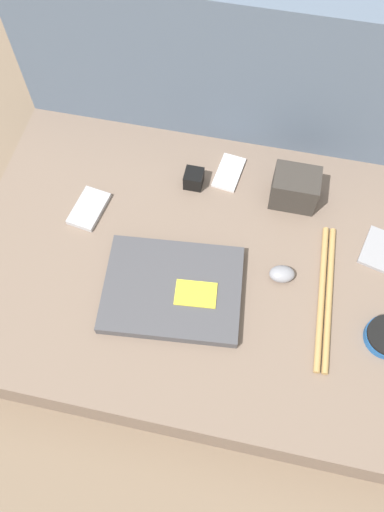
{
  "coord_description": "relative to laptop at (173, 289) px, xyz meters",
  "views": [
    {
      "loc": [
        0.11,
        -0.51,
        1.17
      ],
      "look_at": [
        0.0,
        0.0,
        0.17
      ],
      "focal_mm": 35.0,
      "sensor_mm": 36.0,
      "label": 1
    }
  ],
  "objects": [
    {
      "name": "ground_plane",
      "position": [
        0.03,
        0.09,
        -0.16
      ],
      "size": [
        8.0,
        8.0,
        0.0
      ],
      "primitive_type": "plane",
      "color": "#7A6651"
    },
    {
      "name": "couch_seat",
      "position": [
        0.03,
        0.09,
        -0.09
      ],
      "size": [
        1.04,
        0.74,
        0.15
      ],
      "color": "#7A6656",
      "rests_on": "ground_plane"
    },
    {
      "name": "couch_backrest",
      "position": [
        0.03,
        0.56,
        0.11
      ],
      "size": [
        1.04,
        0.2,
        0.54
      ],
      "color": "slate",
      "rests_on": "ground_plane"
    },
    {
      "name": "laptop",
      "position": [
        0.0,
        0.0,
        0.0
      ],
      "size": [
        0.32,
        0.26,
        0.03
      ],
      "rotation": [
        0.0,
        0.0,
        0.1
      ],
      "color": "#47474C",
      "rests_on": "couch_seat"
    },
    {
      "name": "computer_mouse",
      "position": [
        0.23,
        0.08,
        0.0
      ],
      "size": [
        0.06,
        0.05,
        0.03
      ],
      "rotation": [
        0.0,
        0.0,
        0.19
      ],
      "color": "gray",
      "rests_on": "couch_seat"
    },
    {
      "name": "phone_silver",
      "position": [
        0.07,
        0.35,
        -0.01
      ],
      "size": [
        0.07,
        0.11,
        0.01
      ],
      "rotation": [
        0.0,
        0.0,
        -0.13
      ],
      "color": "silver",
      "rests_on": "couch_seat"
    },
    {
      "name": "phone_black",
      "position": [
        0.44,
        0.2,
        -0.01
      ],
      "size": [
        0.09,
        0.12,
        0.01
      ],
      "rotation": [
        0.0,
        0.0,
        -0.25
      ],
      "color": "#99999E",
      "rests_on": "couch_seat"
    },
    {
      "name": "phone_small",
      "position": [
        -0.25,
        0.17,
        -0.01
      ],
      "size": [
        0.08,
        0.12,
        0.01
      ],
      "rotation": [
        0.0,
        0.0,
        -0.15
      ],
      "color": "#B7B7BC",
      "rests_on": "couch_seat"
    },
    {
      "name": "camera_pouch",
      "position": [
        0.23,
        0.3,
        0.03
      ],
      "size": [
        0.11,
        0.08,
        0.09
      ],
      "color": "#38332D",
      "rests_on": "couch_seat"
    },
    {
      "name": "charger_brick",
      "position": [
        -0.02,
        0.3,
        0.01
      ],
      "size": [
        0.05,
        0.05,
        0.04
      ],
      "color": "black",
      "rests_on": "couch_seat"
    },
    {
      "name": "drumstick_pair",
      "position": [
        0.33,
        0.06,
        -0.01
      ],
      "size": [
        0.04,
        0.35,
        0.01
      ],
      "rotation": [
        0.0,
        0.0,
        0.03
      ],
      "color": "tan",
      "rests_on": "couch_seat"
    }
  ]
}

